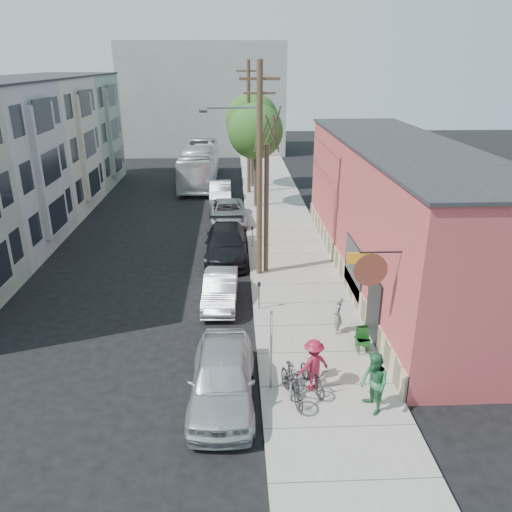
{
  "coord_description": "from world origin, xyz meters",
  "views": [
    {
      "loc": [
        1.27,
        -17.57,
        10.11
      ],
      "look_at": [
        2.24,
        4.26,
        1.5
      ],
      "focal_mm": 35.0,
      "sensor_mm": 36.0,
      "label": 1
    }
  ],
  "objects_px": {
    "cyclist": "(313,365)",
    "parking_meter_near": "(259,291)",
    "utility_pole_near": "(258,169)",
    "patron_grey": "(337,315)",
    "parking_meter_far": "(252,233)",
    "parked_bike_a": "(292,384)",
    "car_4": "(220,192)",
    "tree_leafy_mid": "(255,131)",
    "tree_leafy_far": "(252,120)",
    "patio_chair_a": "(362,339)",
    "patron_green": "(374,383)",
    "tree_bare": "(266,210)",
    "parked_bike_b": "(292,376)",
    "car_2": "(227,244)",
    "sign_post": "(271,343)",
    "bus": "(200,165)",
    "car_0": "(222,378)",
    "patio_chair_b": "(364,342)",
    "car_3": "(228,212)",
    "car_1": "(220,289)"
  },
  "relations": [
    {
      "from": "cyclist",
      "to": "car_2",
      "type": "distance_m",
      "value": 12.35
    },
    {
      "from": "parking_meter_far",
      "to": "patron_grey",
      "type": "distance_m",
      "value": 10.16
    },
    {
      "from": "parking_meter_far",
      "to": "patron_green",
      "type": "distance_m",
      "value": 14.73
    },
    {
      "from": "parked_bike_a",
      "to": "parked_bike_b",
      "type": "bearing_deg",
      "value": 69.95
    },
    {
      "from": "patio_chair_b",
      "to": "car_0",
      "type": "height_order",
      "value": "car_0"
    },
    {
      "from": "parking_meter_far",
      "to": "tree_leafy_mid",
      "type": "bearing_deg",
      "value": 86.38
    },
    {
      "from": "parking_meter_near",
      "to": "car_4",
      "type": "height_order",
      "value": "car_4"
    },
    {
      "from": "patron_green",
      "to": "parked_bike_a",
      "type": "relative_size",
      "value": 1.01
    },
    {
      "from": "tree_leafy_mid",
      "to": "car_4",
      "type": "height_order",
      "value": "tree_leafy_mid"
    },
    {
      "from": "parking_meter_far",
      "to": "tree_leafy_far",
      "type": "height_order",
      "value": "tree_leafy_far"
    },
    {
      "from": "cyclist",
      "to": "parking_meter_near",
      "type": "bearing_deg",
      "value": -98.58
    },
    {
      "from": "parking_meter_far",
      "to": "car_4",
      "type": "xyz_separation_m",
      "value": [
        -2.04,
        10.51,
        -0.23
      ]
    },
    {
      "from": "tree_leafy_mid",
      "to": "tree_leafy_far",
      "type": "bearing_deg",
      "value": 90.0
    },
    {
      "from": "car_3",
      "to": "car_0",
      "type": "bearing_deg",
      "value": -94.66
    },
    {
      "from": "patron_green",
      "to": "car_0",
      "type": "relative_size",
      "value": 0.39
    },
    {
      "from": "parking_meter_far",
      "to": "patio_chair_a",
      "type": "distance_m",
      "value": 11.56
    },
    {
      "from": "patio_chair_a",
      "to": "car_1",
      "type": "height_order",
      "value": "car_1"
    },
    {
      "from": "tree_bare",
      "to": "parking_meter_near",
      "type": "bearing_deg",
      "value": -97.55
    },
    {
      "from": "parked_bike_a",
      "to": "car_4",
      "type": "relative_size",
      "value": 0.43
    },
    {
      "from": "patio_chair_b",
      "to": "patron_green",
      "type": "relative_size",
      "value": 0.45
    },
    {
      "from": "utility_pole_near",
      "to": "patron_grey",
      "type": "relative_size",
      "value": 6.58
    },
    {
      "from": "car_0",
      "to": "car_3",
      "type": "height_order",
      "value": "car_0"
    },
    {
      "from": "parking_meter_near",
      "to": "patron_grey",
      "type": "height_order",
      "value": "patron_grey"
    },
    {
      "from": "parked_bike_b",
      "to": "bus",
      "type": "xyz_separation_m",
      "value": [
        -4.74,
        29.96,
        1.02
      ]
    },
    {
      "from": "patio_chair_b",
      "to": "car_1",
      "type": "height_order",
      "value": "car_1"
    },
    {
      "from": "patron_green",
      "to": "car_1",
      "type": "height_order",
      "value": "patron_green"
    },
    {
      "from": "patio_chair_a",
      "to": "parked_bike_b",
      "type": "xyz_separation_m",
      "value": [
        -2.85,
        -2.2,
        0.01
      ]
    },
    {
      "from": "parked_bike_a",
      "to": "tree_leafy_mid",
      "type": "bearing_deg",
      "value": 76.53
    },
    {
      "from": "parking_meter_near",
      "to": "tree_leafy_far",
      "type": "distance_m",
      "value": 22.91
    },
    {
      "from": "utility_pole_near",
      "to": "patron_green",
      "type": "xyz_separation_m",
      "value": [
        2.95,
        -10.68,
        -4.27
      ]
    },
    {
      "from": "car_4",
      "to": "cyclist",
      "type": "bearing_deg",
      "value": -82.53
    },
    {
      "from": "tree_leafy_mid",
      "to": "parking_meter_far",
      "type": "bearing_deg",
      "value": -93.62
    },
    {
      "from": "parking_meter_near",
      "to": "car_0",
      "type": "distance_m",
      "value": 6.13
    },
    {
      "from": "parked_bike_b",
      "to": "patron_grey",
      "type": "bearing_deg",
      "value": 65.51
    },
    {
      "from": "parking_meter_near",
      "to": "parking_meter_far",
      "type": "xyz_separation_m",
      "value": [
        0.0,
        7.58,
        0.0
      ]
    },
    {
      "from": "utility_pole_near",
      "to": "car_3",
      "type": "xyz_separation_m",
      "value": [
        -1.59,
        8.85,
        -4.69
      ]
    },
    {
      "from": "tree_bare",
      "to": "patio_chair_a",
      "type": "distance_m",
      "value": 8.6
    },
    {
      "from": "car_1",
      "to": "parked_bike_a",
      "type": "bearing_deg",
      "value": -69.43
    },
    {
      "from": "patio_chair_a",
      "to": "patron_grey",
      "type": "xyz_separation_m",
      "value": [
        -0.7,
        1.25,
        0.32
      ]
    },
    {
      "from": "parking_meter_near",
      "to": "bus",
      "type": "bearing_deg",
      "value": 99.23
    },
    {
      "from": "tree_leafy_far",
      "to": "patron_green",
      "type": "xyz_separation_m",
      "value": [
        2.54,
        -29.27,
        -4.42
      ]
    },
    {
      "from": "parked_bike_b",
      "to": "bus",
      "type": "distance_m",
      "value": 30.35
    },
    {
      "from": "patio_chair_a",
      "to": "car_0",
      "type": "relative_size",
      "value": 0.17
    },
    {
      "from": "utility_pole_near",
      "to": "tree_leafy_far",
      "type": "relative_size",
      "value": 1.32
    },
    {
      "from": "parking_meter_near",
      "to": "utility_pole_near",
      "type": "xyz_separation_m",
      "value": [
        0.14,
        3.86,
        4.43
      ]
    },
    {
      "from": "parked_bike_b",
      "to": "car_1",
      "type": "height_order",
      "value": "car_1"
    },
    {
      "from": "cyclist",
      "to": "parked_bike_a",
      "type": "distance_m",
      "value": 0.98
    },
    {
      "from": "bus",
      "to": "car_0",
      "type": "bearing_deg",
      "value": -84.08
    },
    {
      "from": "tree_leafy_mid",
      "to": "tree_bare",
      "type": "bearing_deg",
      "value": -90.0
    },
    {
      "from": "car_2",
      "to": "sign_post",
      "type": "bearing_deg",
      "value": -83.05
    }
  ]
}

